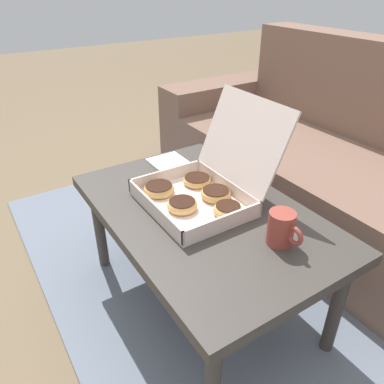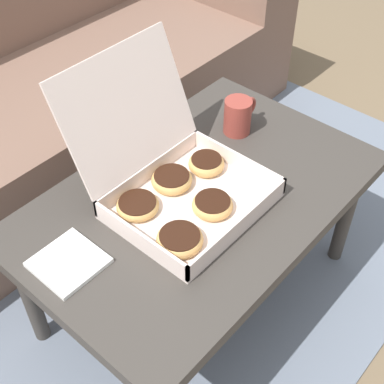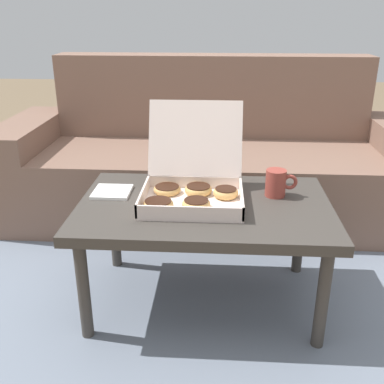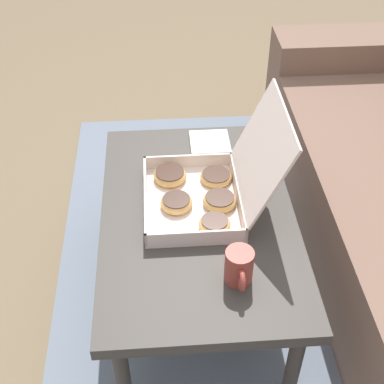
% 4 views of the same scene
% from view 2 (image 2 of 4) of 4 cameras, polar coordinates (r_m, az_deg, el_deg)
% --- Properties ---
extents(ground_plane, '(12.00, 12.00, 0.00)m').
position_cam_2_polar(ground_plane, '(1.75, -1.60, -9.20)').
color(ground_plane, '#756047').
extents(area_rug, '(2.40, 1.83, 0.01)m').
position_cam_2_polar(area_rug, '(1.89, -8.34, -4.21)').
color(area_rug, slate).
rests_on(area_rug, ground_plane).
extents(couch, '(2.28, 0.78, 0.88)m').
position_cam_2_polar(couch, '(2.03, -18.74, 8.43)').
color(couch, '#7A5B4C').
rests_on(couch, ground_plane).
extents(coffee_table, '(0.95, 0.61, 0.44)m').
position_cam_2_polar(coffee_table, '(1.41, 0.79, -1.53)').
color(coffee_table, '#3D3833').
rests_on(coffee_table, ground_plane).
extents(pastry_box, '(0.37, 0.42, 0.34)m').
position_cam_2_polar(pastry_box, '(1.33, -1.86, 1.04)').
color(pastry_box, silver).
rests_on(pastry_box, coffee_table).
extents(coffee_mug, '(0.12, 0.08, 0.11)m').
position_cam_2_polar(coffee_mug, '(1.55, 5.09, 8.05)').
color(coffee_mug, '#993D33').
rests_on(coffee_mug, coffee_table).
extents(napkin_stack, '(0.14, 0.14, 0.01)m').
position_cam_2_polar(napkin_stack, '(1.25, -13.03, -7.33)').
color(napkin_stack, white).
rests_on(napkin_stack, coffee_table).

